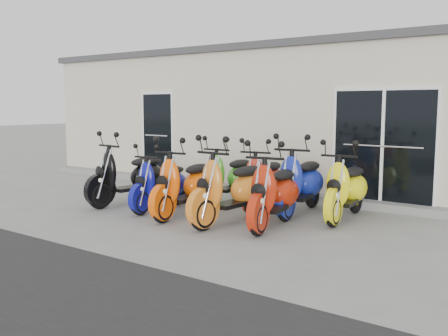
{
  "coord_description": "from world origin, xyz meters",
  "views": [
    {
      "loc": [
        5.62,
        -7.29,
        1.98
      ],
      "look_at": [
        0.0,
        0.6,
        0.75
      ],
      "focal_mm": 40.0,
      "sensor_mm": 36.0,
      "label": 1
    }
  ],
  "objects_px": {
    "scooter_front_blue": "(161,176)",
    "scooter_back_red": "(264,173)",
    "scooter_front_red": "(275,183)",
    "scooter_back_yellow": "(347,179)",
    "scooter_front_orange_a": "(185,176)",
    "scooter_back_green": "(229,169)",
    "scooter_front_black": "(129,167)",
    "scooter_front_orange_b": "(232,179)",
    "scooter_back_blue": "(301,173)"
  },
  "relations": [
    {
      "from": "scooter_front_orange_a",
      "to": "scooter_front_red",
      "type": "distance_m",
      "value": 1.73
    },
    {
      "from": "scooter_front_blue",
      "to": "scooter_back_red",
      "type": "height_order",
      "value": "scooter_back_red"
    },
    {
      "from": "scooter_front_blue",
      "to": "scooter_back_red",
      "type": "relative_size",
      "value": 0.93
    },
    {
      "from": "scooter_back_green",
      "to": "scooter_back_red",
      "type": "bearing_deg",
      "value": 0.13
    },
    {
      "from": "scooter_front_blue",
      "to": "scooter_front_red",
      "type": "relative_size",
      "value": 0.88
    },
    {
      "from": "scooter_back_yellow",
      "to": "scooter_back_green",
      "type": "bearing_deg",
      "value": 175.19
    },
    {
      "from": "scooter_front_blue",
      "to": "scooter_back_red",
      "type": "distance_m",
      "value": 1.97
    },
    {
      "from": "scooter_front_blue",
      "to": "scooter_back_red",
      "type": "bearing_deg",
      "value": 35.59
    },
    {
      "from": "scooter_front_red",
      "to": "scooter_back_green",
      "type": "distance_m",
      "value": 2.1
    },
    {
      "from": "scooter_front_black",
      "to": "scooter_back_green",
      "type": "relative_size",
      "value": 1.07
    },
    {
      "from": "scooter_front_blue",
      "to": "scooter_front_orange_b",
      "type": "height_order",
      "value": "scooter_front_orange_b"
    },
    {
      "from": "scooter_front_orange_a",
      "to": "scooter_back_green",
      "type": "distance_m",
      "value": 1.39
    },
    {
      "from": "scooter_front_black",
      "to": "scooter_front_red",
      "type": "distance_m",
      "value": 3.31
    },
    {
      "from": "scooter_front_blue",
      "to": "scooter_front_orange_b",
      "type": "relative_size",
      "value": 0.85
    },
    {
      "from": "scooter_front_orange_b",
      "to": "scooter_back_red",
      "type": "bearing_deg",
      "value": 103.92
    },
    {
      "from": "scooter_front_orange_a",
      "to": "scooter_back_green",
      "type": "relative_size",
      "value": 1.04
    },
    {
      "from": "scooter_front_blue",
      "to": "scooter_back_yellow",
      "type": "height_order",
      "value": "scooter_back_yellow"
    },
    {
      "from": "scooter_back_green",
      "to": "scooter_back_red",
      "type": "height_order",
      "value": "scooter_back_green"
    },
    {
      "from": "scooter_front_black",
      "to": "scooter_front_blue",
      "type": "height_order",
      "value": "scooter_front_black"
    },
    {
      "from": "scooter_front_blue",
      "to": "scooter_back_yellow",
      "type": "bearing_deg",
      "value": 16.87
    },
    {
      "from": "scooter_back_green",
      "to": "scooter_back_yellow",
      "type": "height_order",
      "value": "scooter_back_yellow"
    },
    {
      "from": "scooter_front_black",
      "to": "scooter_back_red",
      "type": "relative_size",
      "value": 1.08
    },
    {
      "from": "scooter_back_yellow",
      "to": "scooter_front_blue",
      "type": "bearing_deg",
      "value": -163.02
    },
    {
      "from": "scooter_back_blue",
      "to": "scooter_front_orange_b",
      "type": "bearing_deg",
      "value": -121.4
    },
    {
      "from": "scooter_back_blue",
      "to": "scooter_front_red",
      "type": "bearing_deg",
      "value": -91.18
    },
    {
      "from": "scooter_front_orange_a",
      "to": "scooter_back_yellow",
      "type": "distance_m",
      "value": 2.82
    },
    {
      "from": "scooter_front_orange_a",
      "to": "scooter_back_red",
      "type": "xyz_separation_m",
      "value": [
        0.8,
        1.39,
        -0.03
      ]
    },
    {
      "from": "scooter_front_red",
      "to": "scooter_back_yellow",
      "type": "distance_m",
      "value": 1.38
    },
    {
      "from": "scooter_back_red",
      "to": "scooter_back_yellow",
      "type": "height_order",
      "value": "scooter_back_yellow"
    },
    {
      "from": "scooter_front_orange_a",
      "to": "scooter_back_red",
      "type": "bearing_deg",
      "value": 55.13
    },
    {
      "from": "scooter_back_blue",
      "to": "scooter_front_blue",
      "type": "bearing_deg",
      "value": -158.99
    },
    {
      "from": "scooter_front_blue",
      "to": "scooter_back_yellow",
      "type": "xyz_separation_m",
      "value": [
        3.18,
        1.24,
        0.07
      ]
    },
    {
      "from": "scooter_front_red",
      "to": "scooter_back_blue",
      "type": "bearing_deg",
      "value": 86.43
    },
    {
      "from": "scooter_front_orange_b",
      "to": "scooter_back_blue",
      "type": "relative_size",
      "value": 1.01
    },
    {
      "from": "scooter_front_orange_a",
      "to": "scooter_front_black",
      "type": "bearing_deg",
      "value": 168.83
    },
    {
      "from": "scooter_front_blue",
      "to": "scooter_back_yellow",
      "type": "relative_size",
      "value": 0.9
    },
    {
      "from": "scooter_back_red",
      "to": "scooter_front_black",
      "type": "bearing_deg",
      "value": -161.59
    },
    {
      "from": "scooter_back_red",
      "to": "scooter_front_blue",
      "type": "bearing_deg",
      "value": -148.71
    },
    {
      "from": "scooter_back_green",
      "to": "scooter_back_yellow",
      "type": "xyz_separation_m",
      "value": [
        2.48,
        -0.02,
        0.02
      ]
    },
    {
      "from": "scooter_back_red",
      "to": "scooter_back_yellow",
      "type": "distance_m",
      "value": 1.67
    },
    {
      "from": "scooter_front_blue",
      "to": "scooter_front_black",
      "type": "bearing_deg",
      "value": 173.11
    },
    {
      "from": "scooter_front_red",
      "to": "scooter_back_blue",
      "type": "height_order",
      "value": "scooter_back_blue"
    },
    {
      "from": "scooter_front_blue",
      "to": "scooter_back_green",
      "type": "relative_size",
      "value": 0.92
    },
    {
      "from": "scooter_front_blue",
      "to": "scooter_front_red",
      "type": "distance_m",
      "value": 2.43
    },
    {
      "from": "scooter_front_orange_a",
      "to": "scooter_back_blue",
      "type": "xyz_separation_m",
      "value": [
        1.62,
        1.31,
        0.02
      ]
    },
    {
      "from": "scooter_back_green",
      "to": "scooter_front_red",
      "type": "bearing_deg",
      "value": -34.6
    },
    {
      "from": "scooter_back_red",
      "to": "scooter_back_green",
      "type": "bearing_deg",
      "value": 171.67
    },
    {
      "from": "scooter_front_black",
      "to": "scooter_front_orange_b",
      "type": "xyz_separation_m",
      "value": [
        2.6,
        -0.16,
        0.01
      ]
    },
    {
      "from": "scooter_front_orange_a",
      "to": "scooter_back_blue",
      "type": "relative_size",
      "value": 0.97
    },
    {
      "from": "scooter_front_orange_b",
      "to": "scooter_back_yellow",
      "type": "bearing_deg",
      "value": 48.42
    }
  ]
}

